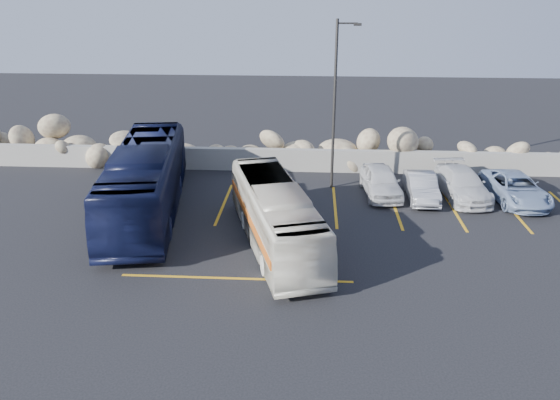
# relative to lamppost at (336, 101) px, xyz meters

# --- Properties ---
(ground) EXTENTS (90.00, 90.00, 0.00)m
(ground) POSITION_rel_lamppost_xyz_m (-2.56, -9.50, -4.30)
(ground) COLOR black
(ground) RESTS_ON ground
(seawall) EXTENTS (60.00, 0.40, 1.20)m
(seawall) POSITION_rel_lamppost_xyz_m (-2.56, 2.50, -3.70)
(seawall) COLOR gray
(seawall) RESTS_ON ground
(riprap_pile) EXTENTS (54.00, 2.80, 2.60)m
(riprap_pile) POSITION_rel_lamppost_xyz_m (-2.56, 3.70, -3.00)
(riprap_pile) COLOR #887159
(riprap_pile) RESTS_ON ground
(parking_lines) EXTENTS (18.16, 9.36, 0.01)m
(parking_lines) POSITION_rel_lamppost_xyz_m (2.09, -3.93, -4.29)
(parking_lines) COLOR gold
(parking_lines) RESTS_ON ground
(lamppost) EXTENTS (1.14, 0.18, 8.00)m
(lamppost) POSITION_rel_lamppost_xyz_m (0.00, 0.00, 0.00)
(lamppost) COLOR #2E2C29
(lamppost) RESTS_ON ground
(vintage_bus) EXTENTS (4.48, 8.97, 2.44)m
(vintage_bus) POSITION_rel_lamppost_xyz_m (-2.39, -6.53, -3.08)
(vintage_bus) COLOR silver
(vintage_bus) RESTS_ON ground
(tour_coach) EXTENTS (4.20, 11.22, 3.05)m
(tour_coach) POSITION_rel_lamppost_xyz_m (-8.21, -3.75, -2.77)
(tour_coach) COLOR black
(tour_coach) RESTS_ON ground
(car_a) EXTENTS (1.93, 4.10, 1.36)m
(car_a) POSITION_rel_lamppost_xyz_m (2.26, -0.86, -3.62)
(car_a) COLOR silver
(car_a) RESTS_ON ground
(car_b) EXTENTS (1.32, 3.64, 1.19)m
(car_b) POSITION_rel_lamppost_xyz_m (4.09, -1.30, -3.70)
(car_b) COLOR #A1A2A6
(car_b) RESTS_ON ground
(car_c) EXTENTS (2.24, 4.65, 1.31)m
(car_c) POSITION_rel_lamppost_xyz_m (6.04, -0.92, -3.64)
(car_c) COLOR silver
(car_c) RESTS_ON ground
(car_d) EXTENTS (2.45, 4.65, 1.25)m
(car_d) POSITION_rel_lamppost_xyz_m (8.39, -1.31, -3.67)
(car_d) COLOR #8196B7
(car_d) RESTS_ON ground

